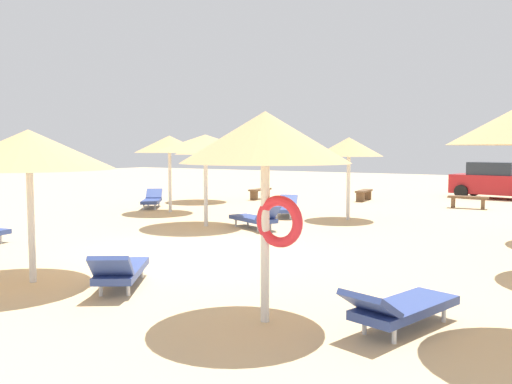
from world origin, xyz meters
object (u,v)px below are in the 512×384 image
(lounger_1, at_px, (286,207))
(lounger_3, at_px, (255,218))
(parasol_1, at_px, (349,147))
(parasol_2, at_px, (29,150))
(lounger_4, at_px, (400,307))
(parasol_4, at_px, (265,140))
(lounger_0, at_px, (152,200))
(lounger_2, at_px, (121,270))
(parasol_9, at_px, (205,148))
(bench_0, at_px, (468,200))
(bench_1, at_px, (364,193))
(parked_car, at_px, (496,181))
(bench_2, at_px, (260,192))
(parasol_0, at_px, (169,144))
(parasol_3, at_px, (205,143))

(lounger_1, relative_size, lounger_3, 1.02)
(parasol_1, distance_m, parasol_2, 10.89)
(lounger_4, bearing_deg, parasol_4, -159.52)
(lounger_0, xyz_separation_m, lounger_2, (8.15, -9.47, 0.00))
(parasol_4, distance_m, lounger_3, 8.73)
(lounger_3, bearing_deg, parasol_9, 137.54)
(parasol_1, bearing_deg, parasol_4, -73.59)
(lounger_1, bearing_deg, lounger_4, -53.92)
(bench_0, bearing_deg, lounger_0, -149.34)
(bench_1, bearing_deg, lounger_3, -88.12)
(lounger_4, height_order, parked_car, parked_car)
(parasol_1, xyz_separation_m, bench_0, (2.75, 5.60, -2.06))
(bench_2, height_order, parked_car, parked_car)
(lounger_3, bearing_deg, parasol_1, 65.51)
(lounger_1, bearing_deg, parasol_0, -164.07)
(lounger_1, bearing_deg, parasol_2, -86.66)
(lounger_1, xyz_separation_m, bench_1, (0.30, 6.74, 0.03))
(parasol_4, height_order, lounger_3, parasol_4)
(lounger_1, xyz_separation_m, bench_2, (-4.10, 4.92, 0.03))
(parasol_2, height_order, parasol_4, parasol_4)
(lounger_0, distance_m, lounger_4, 15.65)
(bench_0, relative_size, bench_1, 1.00)
(lounger_2, relative_size, bench_0, 1.26)
(bench_2, bearing_deg, lounger_0, -108.34)
(lounger_1, xyz_separation_m, parked_car, (5.20, 11.09, 0.51))
(parasol_4, distance_m, bench_0, 16.19)
(bench_0, bearing_deg, parked_car, 86.64)
(parasol_2, height_order, lounger_0, parasol_2)
(parasol_9, distance_m, bench_0, 11.20)
(parasol_1, bearing_deg, parked_car, 74.13)
(parasol_0, height_order, lounger_4, parasol_0)
(parasol_3, bearing_deg, parasol_2, -77.63)
(lounger_2, relative_size, lounger_4, 0.96)
(parasol_4, relative_size, bench_1, 1.88)
(lounger_1, bearing_deg, parked_car, 64.86)
(parasol_9, distance_m, lounger_1, 6.57)
(lounger_1, distance_m, parked_car, 12.26)
(parasol_2, bearing_deg, lounger_3, 89.91)
(parasol_0, relative_size, bench_1, 1.86)
(parasol_1, xyz_separation_m, parasol_4, (3.08, -10.45, 0.08))
(parasol_4, distance_m, bench_2, 17.81)
(parasol_3, xyz_separation_m, bench_0, (5.84, 9.31, -2.18))
(parasol_9, xyz_separation_m, lounger_1, (5.61, -2.69, -2.09))
(bench_2, bearing_deg, bench_0, 6.51)
(parasol_4, bearing_deg, parasol_1, 106.41)
(lounger_0, relative_size, bench_1, 1.25)
(parasol_2, distance_m, parasol_4, 4.64)
(parasol_2, distance_m, lounger_3, 7.69)
(lounger_2, bearing_deg, parasol_3, 116.04)
(parasol_9, bearing_deg, parasol_2, -64.63)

